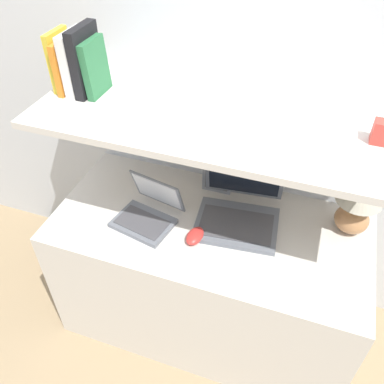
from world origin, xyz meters
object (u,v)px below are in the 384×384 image
book_orange (68,65)px  book_black (86,61)px  router_box (218,178)px  table_lamp (358,201)px  computer_mouse (195,236)px  shelf_gadget (382,132)px  book_white (76,62)px  laptop_large (239,207)px  book_green (95,68)px  book_yellow (60,60)px  laptop_small (148,212)px

book_orange → book_black: book_black is taller
router_box → table_lamp: bearing=-6.4°
computer_mouse → shelf_gadget: 0.81m
table_lamp → router_box: (-0.61, 0.07, -0.10)m
book_orange → book_white: bearing=-0.0°
laptop_large → router_box: 0.21m
book_white → book_green: 0.08m
router_box → book_orange: book_orange is taller
table_lamp → computer_mouse: 0.68m
table_lamp → computer_mouse: table_lamp is taller
book_orange → shelf_gadget: book_orange is taller
book_orange → book_yellow: bearing=180.0°
table_lamp → laptop_large: laptop_large is taller
book_yellow → computer_mouse: bearing=-15.6°
book_orange → book_green: size_ratio=0.94×
laptop_large → computer_mouse: size_ratio=3.35×
table_lamp → book_orange: (-1.19, -0.11, 0.45)m
laptop_large → laptop_small: laptop_large is taller
computer_mouse → laptop_small: bearing=169.2°
book_black → computer_mouse: bearing=-18.9°
router_box → book_green: book_green is taller
book_orange → shelf_gadget: 1.17m
book_yellow → book_green: 0.15m
table_lamp → shelf_gadget: size_ratio=3.51×
table_lamp → laptop_small: (-0.84, -0.23, -0.12)m
router_box → shelf_gadget: (0.59, -0.17, 0.48)m
computer_mouse → book_black: bearing=161.1°
laptop_small → shelf_gadget: 0.97m
computer_mouse → book_white: 0.83m
book_black → laptop_large: bearing=1.5°
book_black → book_green: 0.04m
book_green → book_black: bearing=180.0°
computer_mouse → book_white: bearing=162.5°
laptop_small → laptop_large: bearing=21.1°
book_white → laptop_small: bearing=-22.1°
laptop_small → book_orange: (-0.35, 0.13, 0.57)m
router_box → book_green: 0.74m
laptop_small → router_box: (0.23, 0.30, 0.02)m
book_white → book_black: bearing=0.0°
table_lamp → book_black: book_black is taller
laptop_small → computer_mouse: 0.24m
router_box → book_yellow: size_ratio=0.60×
router_box → laptop_large: bearing=-47.8°
table_lamp → laptop_small: table_lamp is taller
computer_mouse → book_white: size_ratio=0.49×
book_white → shelf_gadget: 1.13m
laptop_large → computer_mouse: (-0.14, -0.19, -0.04)m
book_white → shelf_gadget: book_white is taller
book_yellow → book_green: book_yellow is taller
book_white → book_black: 0.05m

